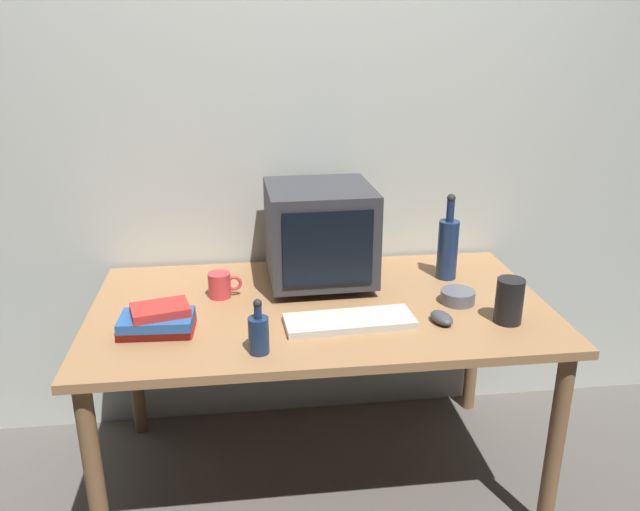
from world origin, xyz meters
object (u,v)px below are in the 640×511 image
object	(u,v)px
keyboard	(349,321)
cd_spindle	(458,297)
bottle_short	(259,333)
bottle_tall	(448,247)
metal_canister	(509,301)
computer_mouse	(442,318)
crt_monitor	(320,234)
mug	(220,285)
book_stack	(158,321)

from	to	relation	value
keyboard	cd_spindle	size ratio (longest dim) A/B	3.50
keyboard	bottle_short	bearing A→B (deg)	-156.57
keyboard	bottle_tall	bearing A→B (deg)	35.83
metal_canister	computer_mouse	bearing A→B (deg)	174.95
crt_monitor	bottle_tall	xyz separation A→B (m)	(0.49, -0.02, -0.07)
crt_monitor	cd_spindle	size ratio (longest dim) A/B	3.31
computer_mouse	bottle_short	size ratio (longest dim) A/B	0.58
keyboard	metal_canister	bearing A→B (deg)	-8.26
cd_spindle	bottle_tall	bearing A→B (deg)	82.22
mug	cd_spindle	bearing A→B (deg)	-10.63
bottle_short	mug	distance (m)	0.45
computer_mouse	bottle_short	xyz separation A→B (m)	(-0.60, -0.12, 0.05)
mug	metal_canister	xyz separation A→B (m)	(0.94, -0.32, 0.03)
bottle_short	metal_canister	size ratio (longest dim) A/B	1.15
keyboard	crt_monitor	bearing A→B (deg)	94.55
computer_mouse	bottle_tall	xyz separation A→B (m)	(0.14, 0.38, 0.11)
keyboard	cd_spindle	world-z (taller)	cd_spindle
metal_canister	crt_monitor	bearing A→B (deg)	143.84
book_stack	metal_canister	distance (m)	1.13
computer_mouse	bottle_short	bearing A→B (deg)	177.21
bottle_tall	metal_canister	size ratio (longest dim) A/B	2.21
crt_monitor	cd_spindle	bearing A→B (deg)	-28.51
crt_monitor	cd_spindle	distance (m)	0.55
mug	crt_monitor	bearing A→B (deg)	14.18
bottle_tall	book_stack	xyz separation A→B (m)	(-1.05, -0.34, -0.08)
computer_mouse	bottle_short	distance (m)	0.61
bottle_tall	mug	bearing A→B (deg)	-174.84
book_stack	cd_spindle	distance (m)	1.02
crt_monitor	metal_canister	size ratio (longest dim) A/B	2.65
book_stack	cd_spindle	xyz separation A→B (m)	(1.01, 0.11, -0.02)
computer_mouse	bottle_tall	world-z (taller)	bottle_tall
crt_monitor	computer_mouse	size ratio (longest dim) A/B	3.98
bottle_short	computer_mouse	bearing A→B (deg)	11.78
cd_spindle	keyboard	bearing A→B (deg)	-163.02
book_stack	mug	size ratio (longest dim) A/B	2.00
cd_spindle	bottle_short	bearing A→B (deg)	-158.70
computer_mouse	mug	xyz separation A→B (m)	(-0.72, 0.30, 0.03)
computer_mouse	keyboard	bearing A→B (deg)	160.62
crt_monitor	keyboard	distance (m)	0.42
keyboard	book_stack	bearing A→B (deg)	174.96
bottle_tall	cd_spindle	xyz separation A→B (m)	(-0.03, -0.23, -0.10)
crt_monitor	bottle_short	bearing A→B (deg)	-115.24
book_stack	keyboard	bearing A→B (deg)	-1.69
crt_monitor	computer_mouse	xyz separation A→B (m)	(0.35, -0.40, -0.17)
computer_mouse	metal_canister	xyz separation A→B (m)	(0.22, -0.02, 0.06)
keyboard	bottle_tall	distance (m)	0.57
book_stack	bottle_short	bearing A→B (deg)	-28.30
keyboard	mug	distance (m)	0.50
metal_canister	mug	bearing A→B (deg)	160.99
mug	metal_canister	size ratio (longest dim) A/B	0.80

